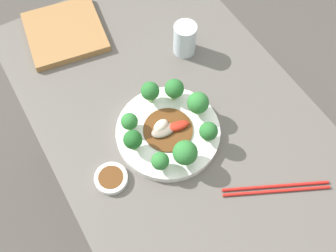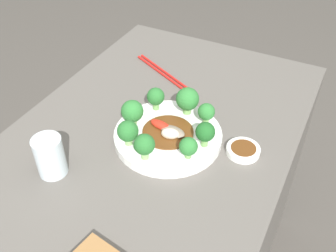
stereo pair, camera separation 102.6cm
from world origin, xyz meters
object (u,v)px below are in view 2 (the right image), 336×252
object	(u,v)px
broccoli_northwest	(128,131)
broccoli_southeast	(206,112)
chopsticks	(164,73)
drinking_glass	(50,156)
sauce_dish	(243,150)
broccoli_west	(144,145)
broccoli_south	(205,132)
plate	(168,136)
broccoli_east	(187,99)
stirfry_center	(168,131)
broccoli_northeast	(156,97)
broccoli_southwest	(188,147)
broccoli_north	(132,111)

from	to	relation	value
broccoli_northwest	broccoli_southeast	size ratio (longest dim) A/B	1.16
chopsticks	drinking_glass	bearing A→B (deg)	175.54
sauce_dish	broccoli_southeast	bearing A→B (deg)	70.76
broccoli_west	broccoli_south	size ratio (longest dim) A/B	1.02
broccoli_southeast	sauce_dish	world-z (taller)	broccoli_southeast
broccoli_northwest	sauce_dish	xyz separation A→B (m)	(0.11, -0.23, -0.05)
broccoli_west	broccoli_southeast	world-z (taller)	broccoli_west
broccoli_west	broccoli_southeast	xyz separation A→B (m)	(0.17, -0.07, -0.01)
broccoli_southeast	plate	bearing A→B (deg)	138.93
broccoli_east	stirfry_center	distance (m)	0.10
broccoli_east	stirfry_center	xyz separation A→B (m)	(-0.09, 0.01, -0.03)
broccoli_east	sauce_dish	world-z (taller)	broccoli_east
broccoli_west	broccoli_northeast	xyz separation A→B (m)	(0.16, 0.06, -0.00)
drinking_glass	broccoli_southeast	bearing A→B (deg)	-40.59
broccoli_southwest	stirfry_center	xyz separation A→B (m)	(0.05, 0.07, -0.02)
broccoli_north	chopsticks	bearing A→B (deg)	10.92
broccoli_south	broccoli_north	bearing A→B (deg)	92.38
broccoli_north	broccoli_southeast	world-z (taller)	broccoli_north
plate	broccoli_north	size ratio (longest dim) A/B	3.89
broccoli_southeast	drinking_glass	size ratio (longest dim) A/B	0.58
drinking_glass	sauce_dish	distance (m)	0.42
broccoli_south	sauce_dish	xyz separation A→B (m)	(0.04, -0.08, -0.05)
broccoli_north	broccoli_northeast	world-z (taller)	broccoli_north
broccoli_southwest	stirfry_center	world-z (taller)	broccoli_southwest
broccoli_southeast	broccoli_northwest	bearing A→B (deg)	139.51
broccoli_south	chopsticks	size ratio (longest dim) A/B	0.27
broccoli_east	broccoli_southeast	distance (m)	0.06
plate	broccoli_north	bearing A→B (deg)	95.71
broccoli_north	broccoli_northeast	bearing A→B (deg)	-15.32
broccoli_south	drinking_glass	distance (m)	0.33
broccoli_southwest	drinking_glass	size ratio (longest dim) A/B	0.56
broccoli_north	drinking_glass	bearing A→B (deg)	156.53
broccoli_south	drinking_glass	size ratio (longest dim) A/B	0.67
broccoli_south	stirfry_center	size ratio (longest dim) A/B	0.51
plate	broccoli_northeast	world-z (taller)	broccoli_northeast
drinking_glass	broccoli_west	bearing A→B (deg)	-57.26
plate	stirfry_center	distance (m)	0.02
plate	broccoli_southwest	xyz separation A→B (m)	(-0.05, -0.07, 0.04)
broccoli_west	broccoli_northwest	bearing A→B (deg)	67.37
chopsticks	broccoli_southwest	bearing A→B (deg)	-144.54
stirfry_center	sauce_dish	xyz separation A→B (m)	(0.04, -0.17, -0.02)
broccoli_east	chopsticks	bearing A→B (deg)	42.62
broccoli_west	broccoli_southeast	distance (m)	0.18
broccoli_northeast	broccoli_southeast	size ratio (longest dim) A/B	1.12
broccoli_northeast	stirfry_center	xyz separation A→B (m)	(-0.07, -0.07, -0.03)
plate	sauce_dish	xyz separation A→B (m)	(0.04, -0.17, -0.00)
broccoli_north	stirfry_center	world-z (taller)	broccoli_north
plate	broccoli_east	distance (m)	0.10
sauce_dish	broccoli_west	bearing A→B (deg)	126.37
stirfry_center	sauce_dish	bearing A→B (deg)	-77.82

